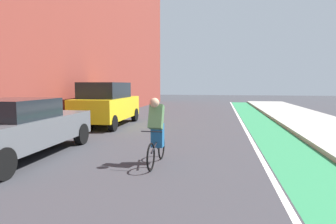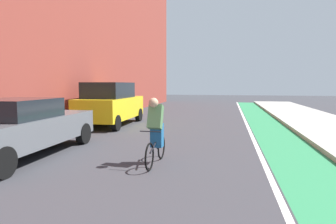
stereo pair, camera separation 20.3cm
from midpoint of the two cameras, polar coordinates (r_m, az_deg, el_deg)
ground_plane at (r=10.84m, az=0.47°, el=-4.62°), size 82.06×82.06×0.00m
bike_lane_paint at (r=12.80m, az=18.53°, el=-3.35°), size 1.60×37.30×0.00m
lane_divider_stripe at (r=12.70m, az=14.50°, el=-3.30°), size 0.12×37.30×0.00m
sidewalk_right at (r=13.39m, az=29.31°, el=-3.09°), size 3.45×37.30×0.14m
parked_sedan_gray at (r=8.51m, az=-27.90°, el=-2.69°), size 2.02×4.66×1.53m
parked_suv_yellow_cab at (r=13.66m, az=-12.33°, el=1.64°), size 1.97×4.39×1.98m
cyclist_mid at (r=6.85m, az=-3.11°, el=-3.74°), size 0.48×1.68×1.59m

